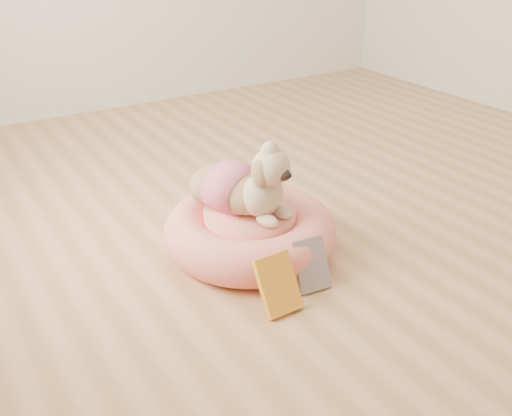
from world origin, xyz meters
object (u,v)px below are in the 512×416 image
pet_bed (250,231)px  book_white (311,265)px  dog (244,173)px  book_yellow (278,284)px

pet_bed → book_white: book_white is taller
dog → book_yellow: bearing=-124.3°
dog → book_yellow: dog is taller
book_yellow → dog: bearing=74.8°
dog → book_yellow: 0.49m
pet_bed → dog: (-0.02, 0.01, 0.27)m
pet_bed → book_yellow: size_ratio=3.35×
dog → book_yellow: size_ratio=2.15×
book_yellow → book_white: size_ratio=1.07×
dog → book_white: size_ratio=2.30×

